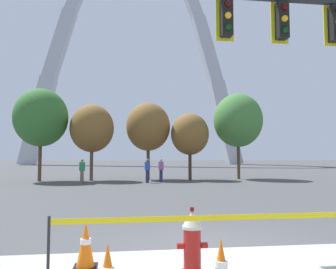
{
  "coord_description": "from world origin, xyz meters",
  "views": [
    {
      "loc": [
        -1.57,
        -6.08,
        1.76
      ],
      "look_at": [
        -0.18,
        5.0,
        2.5
      ],
      "focal_mm": 34.79,
      "sensor_mm": 36.0,
      "label": 1
    }
  ],
  "objects_px": {
    "traffic_cone_curb_edge": "(221,268)",
    "pedestrian_walking_right": "(82,171)",
    "pedestrian_walking_left": "(147,170)",
    "pedestrian_standing_center": "(161,170)",
    "fire_hydrant": "(192,242)",
    "monument_arch": "(135,54)",
    "traffic_cone_mid_sidewalk": "(86,245)"
  },
  "relations": [
    {
      "from": "traffic_cone_mid_sidewalk",
      "to": "pedestrian_walking_left",
      "type": "relative_size",
      "value": 0.46
    },
    {
      "from": "traffic_cone_mid_sidewalk",
      "to": "monument_arch",
      "type": "distance_m",
      "value": 66.57
    },
    {
      "from": "fire_hydrant",
      "to": "pedestrian_standing_center",
      "type": "height_order",
      "value": "pedestrian_standing_center"
    },
    {
      "from": "traffic_cone_curb_edge",
      "to": "pedestrian_walking_left",
      "type": "bearing_deg",
      "value": 89.5
    },
    {
      "from": "fire_hydrant",
      "to": "pedestrian_walking_left",
      "type": "distance_m",
      "value": 16.67
    },
    {
      "from": "fire_hydrant",
      "to": "pedestrian_walking_right",
      "type": "height_order",
      "value": "pedestrian_walking_right"
    },
    {
      "from": "traffic_cone_mid_sidewalk",
      "to": "fire_hydrant",
      "type": "bearing_deg",
      "value": -16.38
    },
    {
      "from": "fire_hydrant",
      "to": "pedestrian_walking_left",
      "type": "height_order",
      "value": "pedestrian_walking_left"
    },
    {
      "from": "traffic_cone_curb_edge",
      "to": "monument_arch",
      "type": "distance_m",
      "value": 67.77
    },
    {
      "from": "monument_arch",
      "to": "pedestrian_walking_right",
      "type": "relative_size",
      "value": 33.86
    },
    {
      "from": "traffic_cone_curb_edge",
      "to": "pedestrian_walking_left",
      "type": "height_order",
      "value": "pedestrian_walking_left"
    },
    {
      "from": "traffic_cone_curb_edge",
      "to": "pedestrian_standing_center",
      "type": "relative_size",
      "value": 0.46
    },
    {
      "from": "traffic_cone_mid_sidewalk",
      "to": "monument_arch",
      "type": "xyz_separation_m",
      "value": [
        2.21,
        62.48,
        22.88
      ]
    },
    {
      "from": "traffic_cone_mid_sidewalk",
      "to": "pedestrian_walking_right",
      "type": "relative_size",
      "value": 0.46
    },
    {
      "from": "pedestrian_walking_left",
      "to": "pedestrian_walking_right",
      "type": "xyz_separation_m",
      "value": [
        -4.12,
        -0.6,
        0.0
      ]
    },
    {
      "from": "traffic_cone_mid_sidewalk",
      "to": "monument_arch",
      "type": "height_order",
      "value": "monument_arch"
    },
    {
      "from": "fire_hydrant",
      "to": "pedestrian_walking_left",
      "type": "xyz_separation_m",
      "value": [
        0.35,
        16.66,
        0.35
      ]
    },
    {
      "from": "traffic_cone_curb_edge",
      "to": "pedestrian_walking_right",
      "type": "bearing_deg",
      "value": 103.22
    },
    {
      "from": "pedestrian_standing_center",
      "to": "traffic_cone_curb_edge",
      "type": "bearing_deg",
      "value": -93.53
    },
    {
      "from": "traffic_cone_mid_sidewalk",
      "to": "pedestrian_walking_right",
      "type": "distance_m",
      "value": 15.74
    },
    {
      "from": "traffic_cone_mid_sidewalk",
      "to": "pedestrian_walking_right",
      "type": "height_order",
      "value": "pedestrian_walking_right"
    },
    {
      "from": "traffic_cone_curb_edge",
      "to": "pedestrian_walking_left",
      "type": "xyz_separation_m",
      "value": [
        0.15,
        17.5,
        0.46
      ]
    },
    {
      "from": "traffic_cone_curb_edge",
      "to": "pedestrian_walking_right",
      "type": "height_order",
      "value": "pedestrian_walking_right"
    },
    {
      "from": "pedestrian_walking_right",
      "to": "fire_hydrant",
      "type": "bearing_deg",
      "value": -76.79
    },
    {
      "from": "traffic_cone_curb_edge",
      "to": "pedestrian_standing_center",
      "type": "height_order",
      "value": "pedestrian_standing_center"
    },
    {
      "from": "traffic_cone_curb_edge",
      "to": "traffic_cone_mid_sidewalk",
      "type": "bearing_deg",
      "value": 144.14
    },
    {
      "from": "pedestrian_standing_center",
      "to": "pedestrian_walking_left",
      "type": "bearing_deg",
      "value": -160.6
    },
    {
      "from": "monument_arch",
      "to": "pedestrian_standing_center",
      "type": "xyz_separation_m",
      "value": [
        0.71,
        -45.96,
        -22.42
      ]
    },
    {
      "from": "traffic_cone_mid_sidewalk",
      "to": "monument_arch",
      "type": "bearing_deg",
      "value": 87.98
    },
    {
      "from": "fire_hydrant",
      "to": "monument_arch",
      "type": "bearing_deg",
      "value": 89.46
    },
    {
      "from": "pedestrian_standing_center",
      "to": "pedestrian_walking_right",
      "type": "distance_m",
      "value": 5.16
    },
    {
      "from": "traffic_cone_mid_sidewalk",
      "to": "monument_arch",
      "type": "relative_size",
      "value": 0.01
    }
  ]
}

